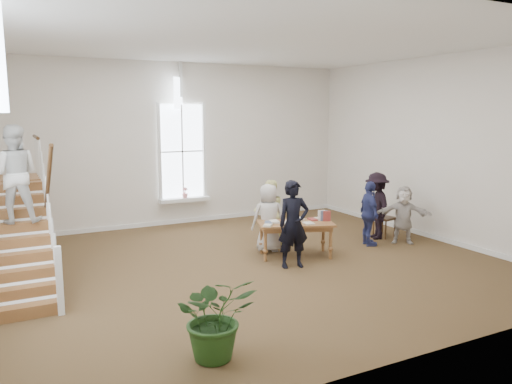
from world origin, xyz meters
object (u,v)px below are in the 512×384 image
library_table (295,226)px  woman_cluster_a (369,214)px  person_yellow (269,213)px  police_officer (293,224)px  floor_plant (216,316)px  woman_cluster_b (376,206)px  woman_cluster_c (403,215)px  side_chair (382,213)px  elderly_woman (268,218)px

library_table → woman_cluster_a: 2.03m
library_table → person_yellow: size_ratio=1.15×
police_officer → floor_plant: (-2.88, -2.84, -0.33)m
woman_cluster_b → floor_plant: 7.13m
woman_cluster_a → police_officer: bearing=121.4°
woman_cluster_c → side_chair: (-0.02, 0.75, -0.10)m
woman_cluster_a → woman_cluster_b: (0.60, 0.45, 0.06)m
woman_cluster_a → woman_cluster_b: 0.75m
person_yellow → woman_cluster_c: bearing=166.4°
police_officer → woman_cluster_c: 3.39m
police_officer → woman_cluster_b: size_ratio=1.07×
elderly_woman → person_yellow: (0.30, 0.50, 0.00)m
floor_plant → side_chair: floor_plant is taller
woman_cluster_a → side_chair: 1.04m
elderly_woman → side_chair: bearing=-170.6°
woman_cluster_b → person_yellow: bearing=-83.4°
woman_cluster_a → floor_plant: woman_cluster_a is taller
library_table → police_officer: 0.83m
side_chair → woman_cluster_b: bearing=-171.9°
woman_cluster_a → woman_cluster_c: bearing=-85.5°
police_officer → woman_cluster_c: size_ratio=1.28×
woman_cluster_c → police_officer: bearing=-134.0°
police_officer → side_chair: 3.55m
person_yellow → floor_plant: bearing=65.0°
woman_cluster_c → library_table: bearing=-145.8°
library_table → person_yellow: 1.10m
person_yellow → woman_cluster_a: person_yellow is taller
library_table → floor_plant: 4.83m
side_chair → library_table: bearing=177.7°
library_table → woman_cluster_c: 2.92m
elderly_woman → side_chair: elderly_woman is taller
elderly_woman → police_officer: bearing=96.2°
police_officer → woman_cluster_b: police_officer is taller
woman_cluster_b → side_chair: (0.26, 0.10, -0.24)m
floor_plant → library_table: bearing=46.5°
library_table → floor_plant: size_ratio=1.59×
side_chair → elderly_woman: bearing=166.3°
library_table → elderly_woman: 0.69m
library_table → woman_cluster_c: (2.91, -0.24, 0.02)m
woman_cluster_c → floor_plant: size_ratio=1.24×
library_table → woman_cluster_c: bearing=15.1°
person_yellow → police_officer: bearing=87.7°
woman_cluster_b → floor_plant: (-5.95, -3.92, -0.27)m
elderly_woman → floor_plant: (-2.98, -4.09, -0.21)m
elderly_woman → side_chair: 3.24m
library_table → elderly_woman: elderly_woman is taller
elderly_woman → woman_cluster_a: 2.45m
side_chair → woman_cluster_a: bearing=-159.9°
woman_cluster_a → side_chair: woman_cluster_a is taller
police_officer → woman_cluster_a: bearing=23.8°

